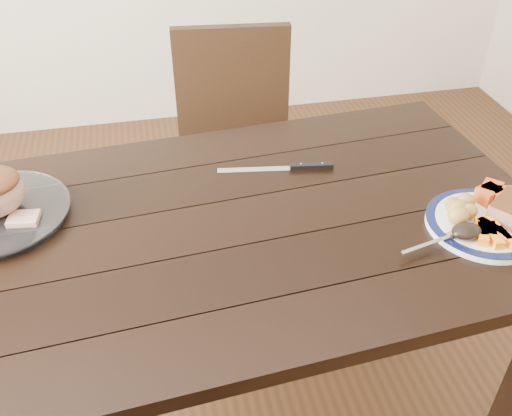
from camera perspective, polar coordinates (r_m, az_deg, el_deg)
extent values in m
plane|color=#472B16|center=(1.94, -2.58, -19.14)|extent=(4.00, 4.00, 0.00)
cube|color=black|center=(1.40, -3.39, -2.22)|extent=(1.66, 1.02, 0.04)
cube|color=black|center=(2.12, 13.70, -0.44)|extent=(0.07, 0.07, 0.71)
cube|color=black|center=(2.10, -1.81, 3.43)|extent=(0.46, 0.46, 0.04)
cube|color=black|center=(2.15, -2.39, 11.94)|extent=(0.42, 0.08, 0.46)
cube|color=black|center=(2.40, 2.24, 1.37)|extent=(0.04, 0.04, 0.43)
cube|color=black|center=(2.12, 3.58, -4.29)|extent=(0.04, 0.04, 0.43)
cube|color=black|center=(2.38, -6.39, 0.83)|extent=(0.04, 0.04, 0.43)
cube|color=black|center=(2.10, -6.21, -4.97)|extent=(0.04, 0.04, 0.43)
cylinder|color=white|center=(1.47, 21.80, -1.53)|extent=(0.27, 0.27, 0.02)
torus|color=#0B133B|center=(1.47, 21.87, -1.27)|extent=(0.27, 0.27, 0.02)
cube|color=#A77A66|center=(1.48, 24.18, -0.26)|extent=(0.13, 0.13, 0.05)
ellipsoid|color=gold|center=(1.48, 20.21, 0.64)|extent=(0.05, 0.04, 0.04)
ellipsoid|color=gold|center=(1.46, 19.06, 0.42)|extent=(0.04, 0.03, 0.03)
ellipsoid|color=gold|center=(1.45, 19.55, 0.01)|extent=(0.05, 0.04, 0.04)
ellipsoid|color=gold|center=(1.42, 19.59, -0.73)|extent=(0.05, 0.05, 0.04)
ellipsoid|color=gold|center=(1.45, 20.50, -0.29)|extent=(0.04, 0.04, 0.04)
cube|color=orange|center=(1.43, 22.35, -1.90)|extent=(0.05, 0.07, 0.02)
cube|color=orange|center=(1.43, 22.44, -1.87)|extent=(0.05, 0.07, 0.02)
cube|color=orange|center=(1.40, 21.70, -2.42)|extent=(0.05, 0.07, 0.02)
cube|color=orange|center=(1.41, 23.76, -2.78)|extent=(0.03, 0.07, 0.02)
cube|color=orange|center=(1.40, 22.70, -2.68)|extent=(0.03, 0.07, 0.02)
cube|color=orange|center=(1.42, 21.65, -1.94)|extent=(0.04, 0.07, 0.02)
cube|color=orange|center=(1.42, 23.18, -2.31)|extent=(0.02, 0.07, 0.02)
cube|color=#EF501A|center=(1.53, 23.46, 1.05)|extent=(0.07, 0.06, 0.04)
cube|color=#EF501A|center=(1.52, 22.22, 1.25)|extent=(0.07, 0.06, 0.04)
cube|color=#EF501A|center=(1.54, 22.41, 1.58)|extent=(0.07, 0.07, 0.04)
ellipsoid|color=black|center=(1.39, 20.32, -2.19)|extent=(0.07, 0.05, 0.03)
cube|color=silver|center=(1.35, 16.72, -3.58)|extent=(0.14, 0.04, 0.00)
cube|color=silver|center=(1.40, 19.40, -2.50)|extent=(0.05, 0.04, 0.00)
cube|color=tan|center=(1.46, -22.21, -1.05)|extent=(0.08, 0.06, 0.02)
cube|color=silver|center=(1.57, -0.23, 3.85)|extent=(0.20, 0.05, 0.00)
cube|color=black|center=(1.58, 5.58, 4.21)|extent=(0.12, 0.04, 0.01)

